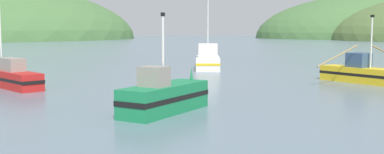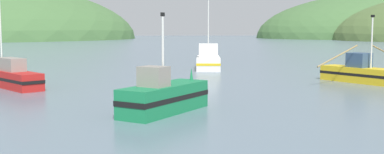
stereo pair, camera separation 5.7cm
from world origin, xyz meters
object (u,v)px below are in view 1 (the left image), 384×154
fishing_boat_green (164,97)px  fishing_boat_white (208,61)px  fishing_boat_yellow (362,73)px  fishing_boat_red (2,76)px

fishing_boat_green → fishing_boat_white: bearing=23.7°
fishing_boat_white → fishing_boat_yellow: bearing=-134.5°
fishing_boat_white → fishing_boat_green: fishing_boat_white is taller
fishing_boat_yellow → fishing_boat_green: (-16.44, -12.71, 0.06)m
fishing_boat_green → fishing_boat_red: bearing=78.7°
fishing_boat_red → fishing_boat_white: size_ratio=1.30×
fishing_boat_red → fishing_boat_green: fishing_boat_red is taller
fishing_boat_yellow → fishing_boat_red: size_ratio=0.96×
fishing_boat_white → fishing_boat_green: bearing=174.5°
fishing_boat_red → fishing_boat_white: 22.07m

